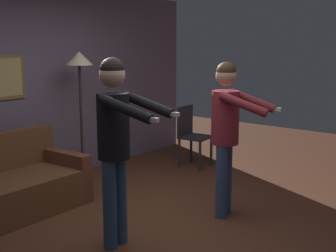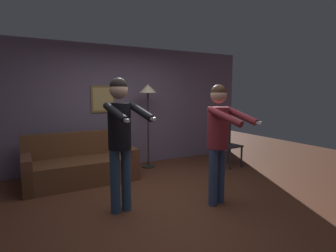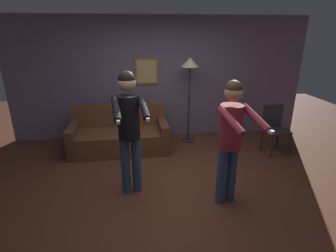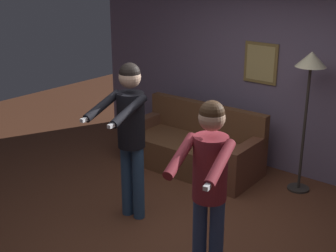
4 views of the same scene
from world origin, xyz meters
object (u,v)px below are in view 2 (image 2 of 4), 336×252
person_standing_left (120,131)px  dining_chair_distant (227,142)px  couch (81,166)px  person_standing_right (219,133)px  torchiere_lamp (148,97)px

person_standing_left → dining_chair_distant: person_standing_left is taller
couch → person_standing_right: person_standing_right is taller
person_standing_left → person_standing_right: size_ratio=1.05×
torchiere_lamp → person_standing_left: size_ratio=1.00×
couch → person_standing_left: (0.27, -1.54, 0.82)m
person_standing_left → person_standing_right: person_standing_left is taller
person_standing_right → dining_chair_distant: person_standing_right is taller
couch → dining_chair_distant: dining_chair_distant is taller
couch → person_standing_left: 1.76m
person_standing_left → person_standing_right: (1.31, -0.39, -0.06)m
dining_chair_distant → torchiere_lamp: bearing=155.4°
torchiere_lamp → person_standing_right: (0.12, -2.24, -0.48)m
couch → dining_chair_distant: size_ratio=2.07×
person_standing_right → person_standing_left: bearing=163.4°
couch → person_standing_left: bearing=-80.1°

